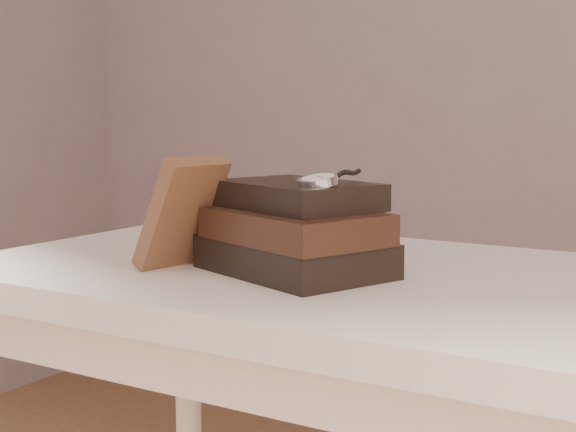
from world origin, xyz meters
The scene contains 5 objects.
table centered at (0.00, 0.35, 0.66)m, with size 1.00×0.60×0.75m.
book_stack centered at (-0.02, 0.29, 0.81)m, with size 0.28×0.24×0.12m.
journal centered at (-0.16, 0.23, 0.83)m, with size 0.02×0.10×0.16m, color #402618.
pocket_watch centered at (0.03, 0.26, 0.88)m, with size 0.06×0.16×0.02m.
eyeglasses centered at (-0.07, 0.40, 0.82)m, with size 0.13×0.14×0.05m.
Camera 1 is at (0.53, -0.62, 0.96)m, focal length 51.75 mm.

